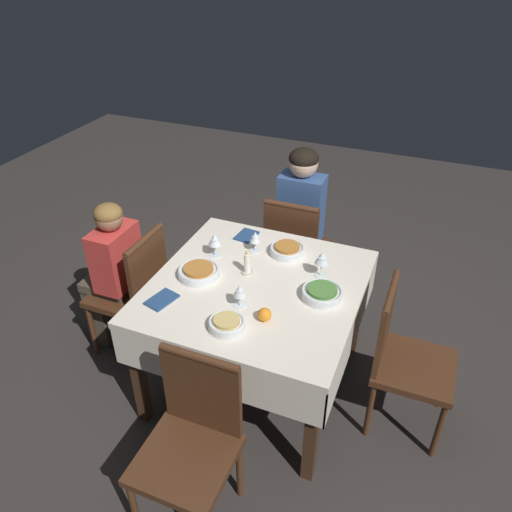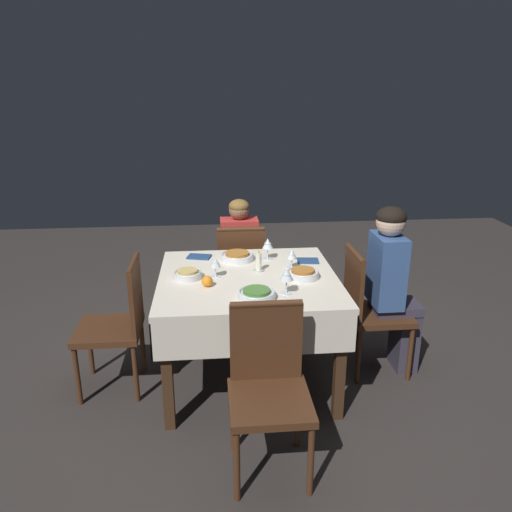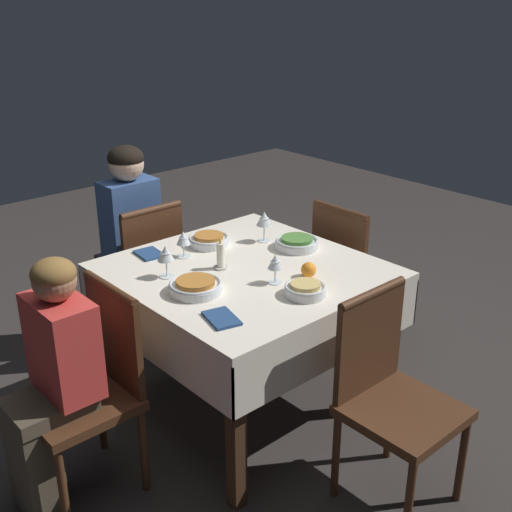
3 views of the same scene
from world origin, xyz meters
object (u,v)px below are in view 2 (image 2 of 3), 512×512
object	(u,v)px
wine_glass_south	(287,275)
bowl_west	(188,274)
person_adult_denim	(393,280)
wine_glass_east	(292,255)
bowl_north	(237,256)
orange_fruit	(207,281)
napkin_spare_side	(308,261)
dining_table	(248,290)
bowl_south	(257,294)
candle_centerpiece	(259,263)
chair_west	(119,320)
chair_north	(240,270)
wine_glass_west	(215,263)
chair_east	(369,306)
person_child_red	(239,254)
wine_glass_north	(268,244)
chair_south	(268,382)
bowl_east	(303,273)
napkin_red_folded	(199,257)

from	to	relation	value
wine_glass_south	bowl_west	bearing A→B (deg)	152.81
wine_glass_south	person_adult_denim	bearing A→B (deg)	24.01
wine_glass_east	bowl_north	distance (m)	0.40
person_adult_denim	bowl_north	distance (m)	1.06
orange_fruit	napkin_spare_side	distance (m)	0.79
bowl_west	orange_fruit	world-z (taller)	orange_fruit
dining_table	bowl_south	world-z (taller)	bowl_south
napkin_spare_side	person_adult_denim	bearing A→B (deg)	-19.98
candle_centerpiece	chair_west	bearing A→B (deg)	-172.86
chair_north	wine_glass_west	world-z (taller)	same
chair_north	chair_east	bearing A→B (deg)	137.05
bowl_south	wine_glass_west	world-z (taller)	wine_glass_west
person_child_red	napkin_spare_side	xyz separation A→B (m)	(0.43, -0.73, 0.18)
person_adult_denim	wine_glass_north	bearing A→B (deg)	70.98
dining_table	bowl_south	xyz separation A→B (m)	(0.02, -0.35, 0.12)
wine_glass_east	candle_centerpiece	distance (m)	0.23
bowl_south	chair_east	bearing A→B (deg)	26.51
chair_north	candle_centerpiece	xyz separation A→B (m)	(0.07, -0.72, 0.31)
chair_south	wine_glass_north	world-z (taller)	wine_glass_north
dining_table	orange_fruit	size ratio (longest dim) A/B	16.58
chair_south	wine_glass_east	size ratio (longest dim) A/B	6.71
bowl_west	napkin_spare_side	xyz separation A→B (m)	(0.81, 0.24, -0.02)
bowl_east	bowl_north	world-z (taller)	same
person_adult_denim	person_child_red	xyz separation A→B (m)	(-0.97, 0.92, -0.09)
bowl_south	wine_glass_north	bearing A→B (deg)	78.28
wine_glass_north	orange_fruit	xyz separation A→B (m)	(-0.42, -0.47, -0.07)
dining_table	bowl_west	world-z (taller)	bowl_west
bowl_east	bowl_west	xyz separation A→B (m)	(-0.72, 0.05, 0.00)
bowl_north	wine_glass_south	world-z (taller)	wine_glass_south
dining_table	chair_east	size ratio (longest dim) A/B	1.29
orange_fruit	napkin_spare_side	size ratio (longest dim) A/B	0.43
chair_north	wine_glass_east	world-z (taller)	chair_north
dining_table	chair_south	world-z (taller)	chair_south
bowl_south	bowl_west	distance (m)	0.53
bowl_north	candle_centerpiece	distance (m)	0.27
chair_south	wine_glass_south	world-z (taller)	wine_glass_south
chair_north	napkin_red_folded	world-z (taller)	chair_north
person_child_red	bowl_west	size ratio (longest dim) A/B	5.90
person_adult_denim	dining_table	bearing A→B (deg)	92.63
wine_glass_north	chair_east	bearing A→B (deg)	-22.90
chair_west	napkin_spare_side	size ratio (longest dim) A/B	5.58
wine_glass_west	napkin_spare_side	size ratio (longest dim) A/B	0.86
wine_glass_south	chair_west	bearing A→B (deg)	165.16
bowl_north	wine_glass_south	bearing A→B (deg)	-68.08
chair_north	wine_glass_north	world-z (taller)	wine_glass_north
wine_glass_east	napkin_red_folded	world-z (taller)	wine_glass_east
napkin_red_folded	bowl_east	bearing A→B (deg)	-34.43
wine_glass_north	napkin_spare_side	world-z (taller)	wine_glass_north
chair_west	wine_glass_east	size ratio (longest dim) A/B	6.71
chair_south	chair_north	bearing A→B (deg)	91.35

